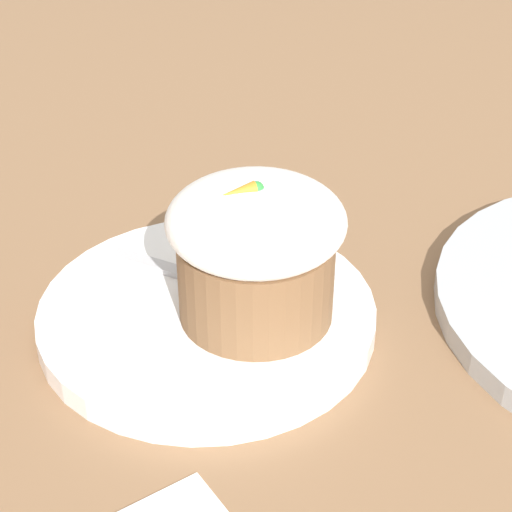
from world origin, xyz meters
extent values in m
plane|color=#846042|center=(0.00, 0.00, 0.00)|extent=(4.00, 4.00, 0.00)
cylinder|color=white|center=(0.00, 0.00, 0.01)|extent=(0.21, 0.21, 0.02)
cylinder|color=brown|center=(-0.03, 0.02, 0.04)|extent=(0.09, 0.09, 0.05)
ellipsoid|color=white|center=(-0.03, 0.02, 0.08)|extent=(0.10, 0.10, 0.04)
cone|color=orange|center=(-0.02, 0.02, 0.10)|extent=(0.02, 0.01, 0.01)
sphere|color=green|center=(-0.03, 0.02, 0.10)|extent=(0.01, 0.01, 0.01)
cube|color=#B7B7BC|center=(0.02, -0.05, 0.02)|extent=(0.06, 0.06, 0.00)
ellipsoid|color=#B7B7BC|center=(-0.02, -0.01, 0.02)|extent=(0.05, 0.05, 0.01)
camera|label=1|loc=(0.12, 0.41, 0.33)|focal=60.00mm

